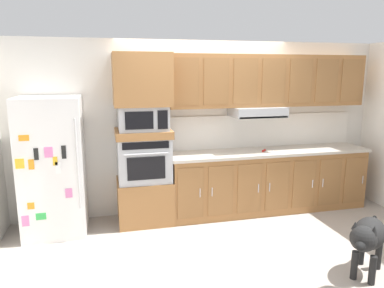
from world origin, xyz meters
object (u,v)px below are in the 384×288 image
Objects in this scene: refrigerator at (53,166)px; built_in_oven at (144,159)px; screwdriver at (265,151)px; dog at (368,236)px; microwave at (143,118)px.

refrigerator reaches higher than built_in_oven.
screwdriver is at bearing 0.12° from refrigerator.
dog is at bearing -44.10° from built_in_oven.
microwave is 2.98m from dog.
refrigerator is 2.91m from screwdriver.
microwave is at bearing 177.98° from screwdriver.
microwave is (1.16, 0.07, 0.58)m from refrigerator.
dog is (0.26, -1.89, -0.49)m from screwdriver.
screwdriver is 1.97m from dog.
built_in_oven is at bearing 177.98° from screwdriver.
microwave is at bearing 3.34° from refrigerator.
microwave is (0.00, -0.00, 0.56)m from built_in_oven.
refrigerator is 2.73× the size of microwave.
refrigerator is 1.30m from microwave.
refrigerator is at bearing -176.66° from microwave.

